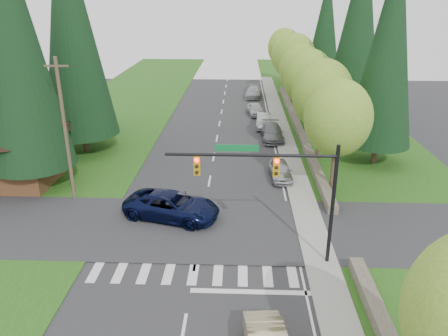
# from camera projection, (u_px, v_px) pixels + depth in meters

# --- Properties ---
(ground) EXTENTS (120.00, 120.00, 0.00)m
(ground) POSITION_uv_depth(u_px,v_px,m) (186.00, 315.00, 19.95)
(ground) COLOR #28282B
(ground) RESTS_ON ground
(grass_east) EXTENTS (14.00, 110.00, 0.06)m
(grass_east) POSITION_uv_depth(u_px,v_px,m) (362.00, 162.00, 38.05)
(grass_east) COLOR #264F15
(grass_east) RESTS_ON ground
(grass_west) EXTENTS (14.00, 110.00, 0.06)m
(grass_west) POSITION_uv_depth(u_px,v_px,m) (68.00, 159.00, 38.98)
(grass_west) COLOR #264F15
(grass_west) RESTS_ON ground
(cross_street) EXTENTS (120.00, 8.00, 0.10)m
(cross_street) POSITION_uv_depth(u_px,v_px,m) (201.00, 228.00, 27.38)
(cross_street) COLOR #28282B
(cross_street) RESTS_ON ground
(sidewalk_east) EXTENTS (1.80, 80.00, 0.13)m
(sidewalk_east) POSITION_uv_depth(u_px,v_px,m) (289.00, 153.00, 40.11)
(sidewalk_east) COLOR gray
(sidewalk_east) RESTS_ON ground
(curb_east) EXTENTS (0.20, 80.00, 0.13)m
(curb_east) POSITION_uv_depth(u_px,v_px,m) (280.00, 153.00, 40.14)
(curb_east) COLOR gray
(curb_east) RESTS_ON ground
(stone_wall_north) EXTENTS (0.70, 40.00, 0.70)m
(stone_wall_north) POSITION_uv_depth(u_px,v_px,m) (298.00, 126.00, 47.38)
(stone_wall_north) COLOR #4C4438
(stone_wall_north) RESTS_ON ground
(traffic_signal) EXTENTS (8.70, 0.37, 6.80)m
(traffic_signal) POSITION_uv_depth(u_px,v_px,m) (279.00, 178.00, 22.13)
(traffic_signal) COLOR black
(traffic_signal) RESTS_ON ground
(brown_building) EXTENTS (8.40, 8.40, 5.40)m
(brown_building) POSITION_uv_depth(u_px,v_px,m) (12.00, 143.00, 33.26)
(brown_building) COLOR #4C2D19
(brown_building) RESTS_ON ground
(utility_pole) EXTENTS (1.60, 0.24, 10.00)m
(utility_pole) POSITION_uv_depth(u_px,v_px,m) (65.00, 130.00, 29.53)
(utility_pole) COLOR #473828
(utility_pole) RESTS_ON ground
(decid_tree_0) EXTENTS (4.80, 4.80, 8.37)m
(decid_tree_0) POSITION_uv_depth(u_px,v_px,m) (338.00, 118.00, 30.56)
(decid_tree_0) COLOR #38281C
(decid_tree_0) RESTS_ON ground
(decid_tree_1) EXTENTS (5.20, 5.20, 8.80)m
(decid_tree_1) POSITION_uv_depth(u_px,v_px,m) (322.00, 94.00, 36.98)
(decid_tree_1) COLOR #38281C
(decid_tree_1) RESTS_ON ground
(decid_tree_2) EXTENTS (5.00, 5.00, 8.82)m
(decid_tree_2) POSITION_uv_depth(u_px,v_px,m) (308.00, 78.00, 43.44)
(decid_tree_2) COLOR #38281C
(decid_tree_2) RESTS_ON ground
(decid_tree_3) EXTENTS (5.00, 5.00, 8.55)m
(decid_tree_3) POSITION_uv_depth(u_px,v_px,m) (301.00, 70.00, 50.03)
(decid_tree_3) COLOR #38281C
(decid_tree_3) RESTS_ON ground
(decid_tree_4) EXTENTS (5.40, 5.40, 9.18)m
(decid_tree_4) POSITION_uv_depth(u_px,v_px,m) (295.00, 58.00, 56.39)
(decid_tree_4) COLOR #38281C
(decid_tree_4) RESTS_ON ground
(decid_tree_5) EXTENTS (4.80, 4.80, 8.30)m
(decid_tree_5) POSITION_uv_depth(u_px,v_px,m) (288.00, 55.00, 63.09)
(decid_tree_5) COLOR #38281C
(decid_tree_5) RESTS_ON ground
(decid_tree_6) EXTENTS (5.20, 5.20, 8.86)m
(decid_tree_6) POSITION_uv_depth(u_px,v_px,m) (284.00, 47.00, 69.46)
(decid_tree_6) COLOR #38281C
(decid_tree_6) RESTS_ON ground
(conifer_w_a) EXTENTS (6.12, 6.12, 19.80)m
(conifer_w_a) POSITION_uv_depth(u_px,v_px,m) (14.00, 40.00, 29.43)
(conifer_w_a) COLOR #38281C
(conifer_w_a) RESTS_ON ground
(conifer_w_b) EXTENTS (5.44, 5.44, 17.80)m
(conifer_w_b) POSITION_uv_depth(u_px,v_px,m) (3.00, 48.00, 33.62)
(conifer_w_b) COLOR #38281C
(conifer_w_b) RESTS_ON ground
(conifer_w_c) EXTENTS (6.46, 6.46, 20.80)m
(conifer_w_c) POSITION_uv_depth(u_px,v_px,m) (71.00, 25.00, 36.64)
(conifer_w_c) COLOR #38281C
(conifer_w_c) RESTS_ON ground
(conifer_w_e) EXTENTS (5.78, 5.78, 18.80)m
(conifer_w_e) POSITION_uv_depth(u_px,v_px,m) (74.00, 32.00, 42.65)
(conifer_w_e) COLOR #38281C
(conifer_w_e) RESTS_ON ground
(conifer_e_a) EXTENTS (5.44, 5.44, 17.80)m
(conifer_e_a) POSITION_uv_depth(u_px,v_px,m) (389.00, 47.00, 34.41)
(conifer_e_a) COLOR #38281C
(conifer_e_a) RESTS_ON ground
(conifer_e_b) EXTENTS (6.12, 6.12, 19.80)m
(conifer_e_b) POSITION_uv_depth(u_px,v_px,m) (359.00, 23.00, 47.01)
(conifer_e_b) COLOR #38281C
(conifer_e_b) RESTS_ON ground
(conifer_e_c) EXTENTS (5.10, 5.10, 16.80)m
(conifer_e_c) POSITION_uv_depth(u_px,v_px,m) (325.00, 29.00, 60.60)
(conifer_e_c) COLOR #38281C
(conifer_e_c) RESTS_ON ground
(suv_navy) EXTENTS (6.77, 4.48, 1.73)m
(suv_navy) POSITION_uv_depth(u_px,v_px,m) (172.00, 206.00, 28.38)
(suv_navy) COLOR black
(suv_navy) RESTS_ON ground
(parked_car_a) EXTENTS (1.81, 4.08, 1.36)m
(parked_car_a) POSITION_uv_depth(u_px,v_px,m) (280.00, 171.00, 34.56)
(parked_car_a) COLOR #AAA9AE
(parked_car_a) RESTS_ON ground
(parked_car_b) EXTENTS (2.23, 5.19, 1.49)m
(parked_car_b) POSITION_uv_depth(u_px,v_px,m) (272.00, 132.00, 43.92)
(parked_car_b) COLOR slate
(parked_car_b) RESTS_ON ground
(parked_car_c) EXTENTS (1.84, 4.52, 1.46)m
(parked_car_c) POSITION_uv_depth(u_px,v_px,m) (264.00, 121.00, 48.02)
(parked_car_c) COLOR #A6A7AB
(parked_car_c) RESTS_ON ground
(parked_car_d) EXTENTS (2.23, 4.36, 1.42)m
(parked_car_d) POSITION_uv_depth(u_px,v_px,m) (256.00, 109.00, 52.97)
(parked_car_d) COLOR silver
(parked_car_d) RESTS_ON ground
(parked_car_e) EXTENTS (2.60, 5.33, 1.49)m
(parked_car_e) POSITION_uv_depth(u_px,v_px,m) (254.00, 92.00, 62.22)
(parked_car_e) COLOR #9C9CA0
(parked_car_e) RESTS_ON ground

